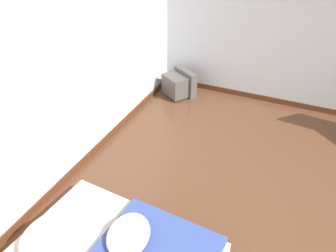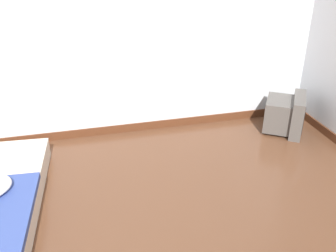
% 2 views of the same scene
% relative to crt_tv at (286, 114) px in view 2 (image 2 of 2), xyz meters
% --- Properties ---
extents(wall_back, '(8.17, 0.08, 2.60)m').
position_rel_crt_tv_xyz_m(wall_back, '(-2.50, 0.44, 1.09)').
color(wall_back, silver).
rests_on(wall_back, ground_plane).
extents(crt_tv, '(0.59, 0.60, 0.43)m').
position_rel_crt_tv_xyz_m(crt_tv, '(0.00, 0.00, 0.00)').
color(crt_tv, '#56514C').
rests_on(crt_tv, ground_plane).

